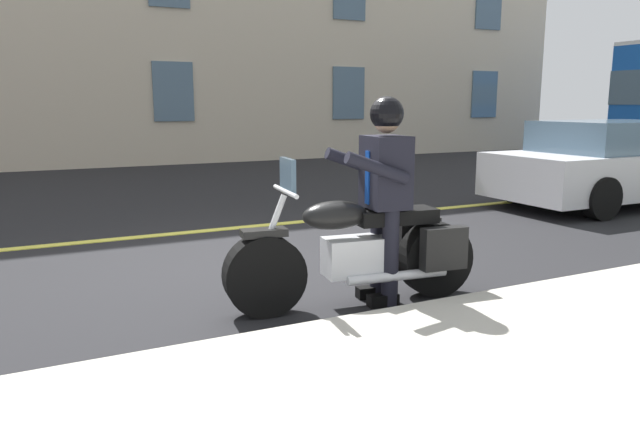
# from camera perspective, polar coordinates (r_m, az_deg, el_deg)

# --- Properties ---
(ground_plane) EXTENTS (80.00, 80.00, 0.00)m
(ground_plane) POSITION_cam_1_polar(r_m,az_deg,el_deg) (6.25, -5.68, -5.14)
(ground_plane) COLOR black
(lane_center_stripe) EXTENTS (60.00, 0.16, 0.01)m
(lane_center_stripe) POSITION_cam_1_polar(r_m,az_deg,el_deg) (8.10, -10.64, -1.61)
(lane_center_stripe) COLOR #E5DB4C
(lane_center_stripe) RESTS_ON ground_plane
(motorcycle_main) EXTENTS (2.22, 0.75, 1.26)m
(motorcycle_main) POSITION_cam_1_polar(r_m,az_deg,el_deg) (5.02, 4.07, -3.70)
(motorcycle_main) COLOR black
(motorcycle_main) RESTS_ON ground_plane
(rider_main) EXTENTS (0.66, 0.60, 1.74)m
(rider_main) POSITION_cam_1_polar(r_m,az_deg,el_deg) (4.99, 6.14, 3.02)
(rider_main) COLOR black
(rider_main) RESTS_ON ground_plane
(car_silver) EXTENTS (4.60, 1.92, 1.40)m
(car_silver) POSITION_cam_1_polar(r_m,az_deg,el_deg) (11.15, 26.64, 4.29)
(car_silver) COLOR silver
(car_silver) RESTS_ON ground_plane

